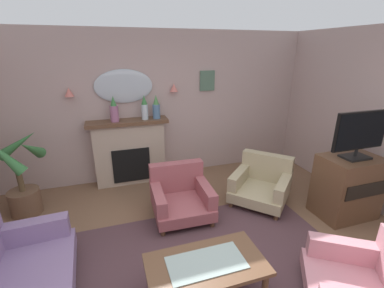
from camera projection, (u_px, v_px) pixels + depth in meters
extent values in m
cube|color=#B29993|center=(159.00, 107.00, 4.80)|extent=(6.57, 0.10, 2.63)
cube|color=#4C3338|center=(213.00, 275.00, 2.84)|extent=(3.20, 2.40, 0.01)
cube|color=tan|center=(130.00, 153.00, 4.70)|extent=(1.20, 0.28, 1.10)
cube|color=black|center=(131.00, 164.00, 4.67)|extent=(0.64, 0.12, 0.60)
cube|color=brown|center=(127.00, 122.00, 4.49)|extent=(1.36, 0.36, 0.06)
cylinder|color=#9E6084|center=(114.00, 114.00, 4.36)|extent=(0.14, 0.14, 0.27)
cone|color=#38753D|center=(113.00, 101.00, 4.28)|extent=(0.10, 0.10, 0.16)
cylinder|color=silver|center=(145.00, 112.00, 4.50)|extent=(0.11, 0.11, 0.26)
cone|color=#38753D|center=(144.00, 100.00, 4.43)|extent=(0.10, 0.10, 0.16)
cylinder|color=#4C7093|center=(156.00, 111.00, 4.56)|extent=(0.13, 0.13, 0.25)
cone|color=#4C8447|center=(156.00, 100.00, 4.49)|extent=(0.10, 0.10, 0.16)
ellipsoid|color=#B2BCC6|center=(124.00, 86.00, 4.43)|extent=(0.96, 0.06, 0.56)
cone|color=#D17066|center=(69.00, 92.00, 4.15)|extent=(0.14, 0.14, 0.14)
cone|color=#D17066|center=(174.00, 88.00, 4.64)|extent=(0.14, 0.14, 0.14)
cube|color=#4C6B56|center=(207.00, 81.00, 4.86)|extent=(0.28, 0.03, 0.36)
cube|color=brown|center=(206.00, 265.00, 2.44)|extent=(1.10, 0.60, 0.04)
cube|color=#8C9E99|center=(206.00, 262.00, 2.43)|extent=(0.72, 0.36, 0.01)
cylinder|color=brown|center=(150.00, 276.00, 2.59)|extent=(0.06, 0.06, 0.40)
cylinder|color=brown|center=(240.00, 254.00, 2.87)|extent=(0.06, 0.06, 0.40)
cube|color=gray|center=(32.00, 231.00, 2.92)|extent=(0.76, 0.20, 0.24)
cylinder|color=brown|center=(70.00, 249.00, 3.15)|extent=(0.07, 0.07, 0.10)
cylinder|color=brown|center=(3.00, 265.00, 2.91)|extent=(0.07, 0.07, 0.10)
cube|color=tan|center=(260.00, 192.00, 4.14)|extent=(1.13, 1.13, 0.16)
cube|color=tan|center=(267.00, 167.00, 4.32)|extent=(0.66, 0.69, 0.45)
cube|color=tan|center=(240.00, 177.00, 4.23)|extent=(0.62, 0.59, 0.22)
cube|color=tan|center=(283.00, 187.00, 3.92)|extent=(0.62, 0.59, 0.22)
cylinder|color=brown|center=(231.00, 204.00, 4.06)|extent=(0.06, 0.06, 0.10)
cylinder|color=brown|center=(276.00, 217.00, 3.75)|extent=(0.06, 0.06, 0.10)
cylinder|color=brown|center=(245.00, 186.00, 4.62)|extent=(0.06, 0.06, 0.10)
cylinder|color=brown|center=(285.00, 195.00, 4.31)|extent=(0.06, 0.06, 0.10)
cube|color=#B77A84|center=(346.00, 250.00, 2.68)|extent=(0.68, 0.51, 0.22)
cylinder|color=brown|center=(305.00, 268.00, 2.88)|extent=(0.06, 0.06, 0.10)
cylinder|color=brown|center=(376.00, 282.00, 2.71)|extent=(0.06, 0.06, 0.10)
cube|color=#934C51|center=(182.00, 206.00, 3.78)|extent=(0.83, 0.83, 0.16)
cube|color=#934C51|center=(176.00, 176.00, 3.99)|extent=(0.81, 0.19, 0.45)
cube|color=#934C51|center=(158.00, 198.00, 3.63)|extent=(0.17, 0.72, 0.22)
cube|color=#934C51|center=(205.00, 191.00, 3.81)|extent=(0.17, 0.72, 0.22)
cylinder|color=brown|center=(163.00, 232.00, 3.43)|extent=(0.06, 0.06, 0.10)
cylinder|color=brown|center=(212.00, 224.00, 3.61)|extent=(0.06, 0.06, 0.10)
cylinder|color=brown|center=(155.00, 205.00, 4.05)|extent=(0.06, 0.06, 0.10)
cylinder|color=brown|center=(198.00, 198.00, 4.22)|extent=(0.06, 0.06, 0.10)
cube|color=brown|center=(347.00, 187.00, 3.76)|extent=(0.80, 0.56, 0.90)
cube|color=black|center=(366.00, 191.00, 3.48)|extent=(0.68, 0.02, 0.20)
cube|color=black|center=(355.00, 157.00, 3.59)|extent=(0.36, 0.24, 0.03)
cylinder|color=black|center=(356.00, 152.00, 3.57)|extent=(0.04, 0.04, 0.10)
cube|color=black|center=(361.00, 131.00, 3.46)|extent=(0.84, 0.04, 0.52)
cube|color=black|center=(362.00, 131.00, 3.44)|extent=(0.80, 0.01, 0.48)
cylinder|color=brown|center=(25.00, 202.00, 3.88)|extent=(0.42, 0.42, 0.37)
cylinder|color=brown|center=(20.00, 178.00, 3.75)|extent=(0.08, 0.08, 0.40)
cone|color=#38753D|center=(31.00, 149.00, 3.64)|extent=(0.25, 0.61, 0.44)
cone|color=#38753D|center=(17.00, 144.00, 3.82)|extent=(0.59, 0.17, 0.45)
cone|color=#38753D|center=(4.00, 156.00, 3.38)|extent=(0.50, 0.23, 0.57)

